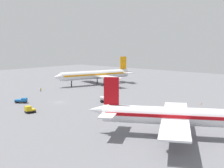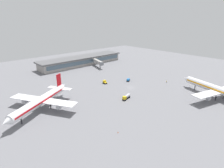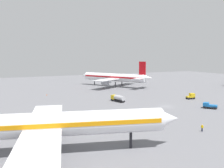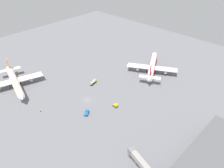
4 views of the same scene
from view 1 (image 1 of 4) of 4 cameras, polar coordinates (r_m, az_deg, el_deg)
ground at (r=123.30m, az=-9.46°, el=-3.25°), size 288.00×288.00×0.00m
airplane_at_gate at (r=171.36m, az=-2.86°, el=1.68°), size 38.82×47.46×14.71m
airplane_taxiing at (r=78.32m, az=12.37°, el=-5.70°), size 42.54×35.60×14.30m
fuel_truck at (r=119.55m, az=-0.69°, el=-2.81°), size 6.57×3.31×2.50m
pushback_tractor at (r=124.72m, az=-15.91°, el=-2.86°), size 4.69×4.10×1.90m
baggage_tug at (r=106.79m, az=-14.63°, el=-4.45°), size 2.78×3.52×2.30m
ground_crew_worker at (r=151.33m, az=-12.67°, el=-1.00°), size 0.53×0.53×1.67m
safety_cone_near_gate at (r=121.91m, az=15.74°, el=-3.41°), size 0.44×0.44×0.60m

